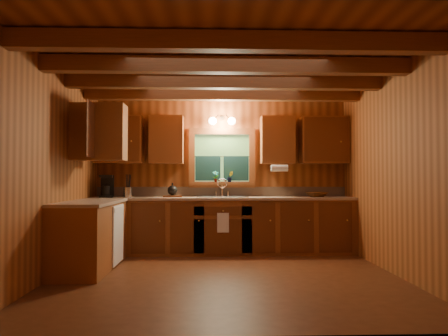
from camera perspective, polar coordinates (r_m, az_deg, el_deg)
room at (r=5.01m, az=0.29°, el=-0.32°), size 4.20×4.20×4.20m
ceiling_beams at (r=5.17m, az=0.29°, el=12.97°), size 4.20×2.54×0.18m
base_cabinets at (r=6.34m, az=-4.66°, el=-8.46°), size 4.20×2.22×0.86m
countertop at (r=6.31m, az=-4.52°, el=-4.39°), size 4.20×2.24×0.04m
backsplash at (r=6.90m, az=-0.29°, el=-3.32°), size 4.20×0.02×0.16m
dishwasher_panel at (r=5.88m, az=-14.62°, el=-8.96°), size 0.02×0.60×0.80m
upper_cabinets at (r=6.47m, az=-5.19°, el=4.19°), size 4.19×1.77×0.78m
window at (r=6.88m, az=-0.29°, el=1.24°), size 1.12×0.08×1.00m
window_sill at (r=6.83m, az=-0.28°, el=-2.16°), size 1.06×0.14×0.04m
wall_sconce at (r=6.82m, az=-0.26°, el=6.63°), size 0.45×0.21×0.17m
paper_towel_roll at (r=6.63m, az=7.77°, el=-0.01°), size 0.27×0.11×0.11m
dish_towel at (r=6.31m, az=-0.14°, el=-7.67°), size 0.18×0.01×0.30m
sink at (r=6.62m, az=-0.22°, el=-4.47°), size 0.82×0.48×0.43m
coffee_maker at (r=6.75m, az=-16.10°, el=-2.48°), size 0.20×0.26×0.36m
utensil_crock at (r=6.66m, az=-13.33°, el=-3.25°), size 0.13×0.13×0.37m
cutting_board at (r=6.67m, az=-7.24°, el=-3.94°), size 0.33×0.25×0.03m
teakettle at (r=6.67m, az=-7.24°, el=-3.12°), size 0.16×0.16×0.20m
wicker_basket at (r=6.79m, az=12.86°, el=-3.64°), size 0.41×0.41×0.08m
potted_plant_left at (r=6.81m, az=-1.20°, el=-1.18°), size 0.11×0.08×0.19m
potted_plant_right at (r=6.83m, az=0.86°, el=-1.22°), size 0.11×0.10×0.18m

